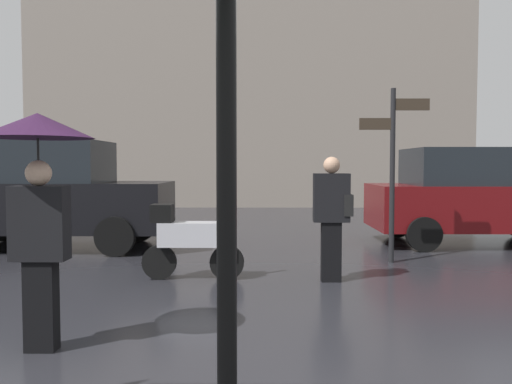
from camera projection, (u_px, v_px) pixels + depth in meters
name	position (u px, v px, depth m)	size (l,w,h in m)	color
pedestrian_with_umbrella	(38.00, 169.00, 4.25)	(0.89, 0.89, 1.95)	black
pedestrian_with_bag	(332.00, 211.00, 6.85)	(0.51, 0.24, 1.64)	black
parked_scooter	(190.00, 238.00, 6.98)	(1.37, 0.32, 1.23)	black
parked_car_left	(51.00, 194.00, 9.61)	(4.16, 1.91, 1.97)	black
parked_car_right	(474.00, 196.00, 10.12)	(4.02, 2.05, 1.85)	#590C0F
street_signpost	(393.00, 157.00, 8.14)	(1.08, 0.08, 2.72)	black
building_block	(250.00, 23.00, 19.62)	(16.20, 2.30, 13.73)	gray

